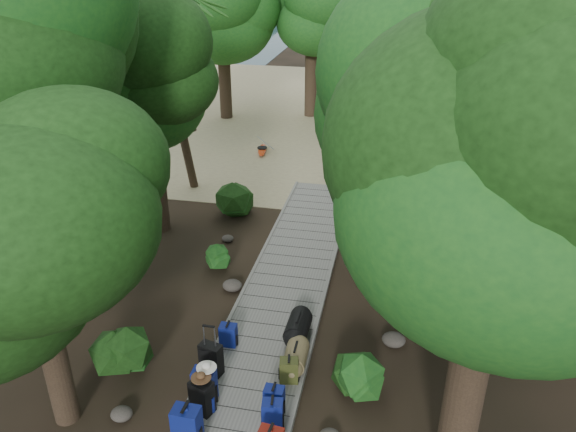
% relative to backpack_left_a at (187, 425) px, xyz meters
% --- Properties ---
extents(ground, '(120.00, 120.00, 0.00)m').
position_rel_backpack_left_a_xyz_m(ground, '(0.61, 4.42, -0.54)').
color(ground, '#312318').
rests_on(ground, ground).
extents(sand_beach, '(40.00, 22.00, 0.02)m').
position_rel_backpack_left_a_xyz_m(sand_beach, '(0.61, 20.42, -0.53)').
color(sand_beach, tan).
rests_on(sand_beach, ground).
extents(distant_hill, '(32.00, 16.00, 12.00)m').
position_rel_backpack_left_a_xyz_m(distant_hill, '(-39.39, 52.42, -0.54)').
color(distant_hill, black).
rests_on(distant_hill, ground).
extents(boardwalk, '(2.00, 12.00, 0.12)m').
position_rel_backpack_left_a_xyz_m(boardwalk, '(0.61, 5.42, -0.48)').
color(boardwalk, gray).
rests_on(boardwalk, ground).
extents(backpack_left_a, '(0.46, 0.33, 0.85)m').
position_rel_backpack_left_a_xyz_m(backpack_left_a, '(0.00, 0.00, 0.00)').
color(backpack_left_a, navy).
rests_on(backpack_left_a, boardwalk).
extents(backpack_left_b, '(0.47, 0.40, 0.72)m').
position_rel_backpack_left_a_xyz_m(backpack_left_b, '(-0.02, 0.75, -0.06)').
color(backpack_left_b, black).
rests_on(backpack_left_b, boardwalk).
extents(backpack_left_c, '(0.41, 0.30, 0.76)m').
position_rel_backpack_left_a_xyz_m(backpack_left_c, '(-0.05, 1.01, -0.04)').
color(backpack_left_c, navy).
rests_on(backpack_left_c, boardwalk).
extents(backpack_left_d, '(0.35, 0.26, 0.53)m').
position_rel_backpack_left_a_xyz_m(backpack_left_d, '(-0.11, 2.61, -0.16)').
color(backpack_left_d, navy).
rests_on(backpack_left_d, boardwalk).
extents(backpack_right_b, '(0.38, 0.29, 0.64)m').
position_rel_backpack_left_a_xyz_m(backpack_right_b, '(1.29, 0.63, -0.11)').
color(backpack_right_b, navy).
rests_on(backpack_right_b, boardwalk).
extents(backpack_right_c, '(0.35, 0.26, 0.60)m').
position_rel_backpack_left_a_xyz_m(backpack_right_c, '(1.23, 0.98, -0.13)').
color(backpack_right_c, navy).
rests_on(backpack_right_c, boardwalk).
extents(backpack_right_d, '(0.39, 0.31, 0.53)m').
position_rel_backpack_left_a_xyz_m(backpack_right_d, '(1.33, 1.81, -0.16)').
color(backpack_right_d, '#3D4419').
rests_on(backpack_right_d, boardwalk).
extents(duffel_right_khaki, '(0.46, 0.68, 0.45)m').
position_rel_backpack_left_a_xyz_m(duffel_right_khaki, '(1.38, 2.24, -0.20)').
color(duffel_right_khaki, olive).
rests_on(duffel_right_khaki, boardwalk).
extents(duffel_right_black, '(0.50, 0.78, 0.49)m').
position_rel_backpack_left_a_xyz_m(duffel_right_black, '(1.25, 3.14, -0.18)').
color(duffel_right_black, black).
rests_on(duffel_right_black, boardwalk).
extents(suitcase_on_boardwalk, '(0.48, 0.34, 0.67)m').
position_rel_backpack_left_a_xyz_m(suitcase_on_boardwalk, '(-0.17, 1.72, -0.09)').
color(suitcase_on_boardwalk, black).
rests_on(suitcase_on_boardwalk, boardwalk).
extents(lone_suitcase_on_sand, '(0.46, 0.27, 0.71)m').
position_rel_backpack_left_a_xyz_m(lone_suitcase_on_sand, '(0.90, 12.13, -0.17)').
color(lone_suitcase_on_sand, black).
rests_on(lone_suitcase_on_sand, sand_beach).
extents(hat_brown, '(0.36, 0.36, 0.11)m').
position_rel_backpack_left_a_xyz_m(hat_brown, '(-0.02, 0.79, 0.36)').
color(hat_brown, '#51351E').
rests_on(hat_brown, backpack_left_b).
extents(hat_white, '(0.37, 0.37, 0.12)m').
position_rel_backpack_left_a_xyz_m(hat_white, '(0.01, 1.01, 0.40)').
color(hat_white, silver).
rests_on(hat_white, backpack_left_c).
extents(kayak, '(1.14, 2.93, 0.29)m').
position_rel_backpack_left_a_xyz_m(kayak, '(-2.34, 14.43, -0.38)').
color(kayak, '#BB3410').
rests_on(kayak, sand_beach).
extents(sun_lounger, '(0.70, 1.96, 0.62)m').
position_rel_backpack_left_a_xyz_m(sun_lounger, '(4.24, 13.84, -0.21)').
color(sun_lounger, silver).
rests_on(sun_lounger, sand_beach).
extents(tree_right_a, '(5.13, 5.13, 8.55)m').
position_rel_backpack_left_a_xyz_m(tree_right_a, '(4.30, 0.68, 3.73)').
color(tree_right_a, black).
rests_on(tree_right_a, ground).
extents(tree_right_b, '(5.41, 5.41, 9.67)m').
position_rel_backpack_left_a_xyz_m(tree_right_b, '(5.73, 4.10, 4.29)').
color(tree_right_b, black).
rests_on(tree_right_b, ground).
extents(tree_right_c, '(4.61, 4.61, 7.98)m').
position_rel_backpack_left_a_xyz_m(tree_right_c, '(3.98, 5.83, 3.45)').
color(tree_right_c, black).
rests_on(tree_right_c, ground).
extents(tree_right_d, '(6.35, 6.35, 11.64)m').
position_rel_backpack_left_a_xyz_m(tree_right_d, '(5.95, 8.77, 5.28)').
color(tree_right_d, black).
rests_on(tree_right_d, ground).
extents(tree_right_e, '(5.05, 5.05, 9.09)m').
position_rel_backpack_left_a_xyz_m(tree_right_e, '(5.07, 11.94, 4.00)').
color(tree_right_e, black).
rests_on(tree_right_e, ground).
extents(tree_right_f, '(5.58, 5.58, 9.96)m').
position_rel_backpack_left_a_xyz_m(tree_right_f, '(6.65, 14.38, 4.44)').
color(tree_right_f, black).
rests_on(tree_right_f, ground).
extents(tree_left_a, '(3.73, 3.73, 6.22)m').
position_rel_backpack_left_a_xyz_m(tree_left_a, '(-2.37, 0.23, 2.57)').
color(tree_left_a, black).
rests_on(tree_left_a, ground).
extents(tree_left_b, '(5.27, 5.27, 9.48)m').
position_rel_backpack_left_a_xyz_m(tree_left_b, '(-4.60, 3.55, 4.20)').
color(tree_left_b, black).
rests_on(tree_left_b, ground).
extents(tree_left_c, '(4.18, 4.18, 7.27)m').
position_rel_backpack_left_a_xyz_m(tree_left_c, '(-3.65, 7.42, 3.09)').
color(tree_left_c, black).
rests_on(tree_left_c, ground).
extents(tree_back_a, '(4.71, 4.71, 8.15)m').
position_rel_backpack_left_a_xyz_m(tree_back_a, '(-1.35, 20.08, 3.53)').
color(tree_back_a, black).
rests_on(tree_back_a, ground).
extents(tree_back_b, '(5.12, 5.12, 9.14)m').
position_rel_backpack_left_a_xyz_m(tree_back_b, '(2.86, 20.21, 4.03)').
color(tree_back_b, black).
rests_on(tree_back_b, ground).
extents(tree_back_c, '(4.43, 4.43, 7.97)m').
position_rel_backpack_left_a_xyz_m(tree_back_c, '(5.42, 19.70, 3.44)').
color(tree_back_c, black).
rests_on(tree_back_c, ground).
extents(tree_back_d, '(4.89, 4.89, 8.15)m').
position_rel_backpack_left_a_xyz_m(tree_back_d, '(-5.23, 18.95, 3.53)').
color(tree_back_d, black).
rests_on(tree_back_d, ground).
extents(palm_right_a, '(4.63, 4.63, 7.88)m').
position_rel_backpack_left_a_xyz_m(palm_right_a, '(4.01, 10.39, 3.40)').
color(palm_right_a, '#113D11').
rests_on(palm_right_a, ground).
extents(palm_right_b, '(4.31, 4.31, 8.32)m').
position_rel_backpack_left_a_xyz_m(palm_right_b, '(5.21, 15.12, 3.62)').
color(palm_right_b, '#113D11').
rests_on(palm_right_b, ground).
extents(palm_right_c, '(4.73, 4.73, 7.53)m').
position_rel_backpack_left_a_xyz_m(palm_right_c, '(3.21, 17.12, 3.22)').
color(palm_right_c, '#113D11').
rests_on(palm_right_c, ground).
extents(palm_left_a, '(3.84, 3.84, 6.11)m').
position_rel_backpack_left_a_xyz_m(palm_left_a, '(-4.03, 10.55, 2.51)').
color(palm_left_a, '#113D11').
rests_on(palm_left_a, ground).
extents(rock_left_a, '(0.40, 0.36, 0.22)m').
position_rel_backpack_left_a_xyz_m(rock_left_a, '(-1.41, 0.39, -0.43)').
color(rock_left_a, '#4C473F').
rests_on(rock_left_a, ground).
extents(rock_left_b, '(0.41, 0.37, 0.22)m').
position_rel_backpack_left_a_xyz_m(rock_left_b, '(-2.20, 2.31, -0.43)').
color(rock_left_b, '#4C473F').
rests_on(rock_left_b, ground).
extents(rock_left_c, '(0.48, 0.43, 0.26)m').
position_rel_backpack_left_a_xyz_m(rock_left_c, '(-0.67, 4.73, -0.41)').
color(rock_left_c, '#4C473F').
rests_on(rock_left_c, ground).
extents(rock_left_d, '(0.34, 0.30, 0.18)m').
position_rel_backpack_left_a_xyz_m(rock_left_d, '(-1.51, 7.07, -0.45)').
color(rock_left_d, '#4C473F').
rests_on(rock_left_d, ground).
extents(rock_right_b, '(0.50, 0.45, 0.27)m').
position_rel_backpack_left_a_xyz_m(rock_right_b, '(3.24, 3.42, -0.41)').
color(rock_right_b, '#4C473F').
rests_on(rock_right_b, ground).
extents(rock_right_c, '(0.29, 0.27, 0.16)m').
position_rel_backpack_left_a_xyz_m(rock_right_c, '(2.55, 5.48, -0.46)').
color(rock_right_c, '#4C473F').
rests_on(rock_right_c, ground).
extents(rock_right_d, '(0.50, 0.45, 0.27)m').
position_rel_backpack_left_a_xyz_m(rock_right_d, '(3.15, 8.05, -0.41)').
color(rock_right_d, '#4C473F').
rests_on(rock_right_d, ground).
extents(shrub_left_a, '(1.26, 1.26, 1.13)m').
position_rel_backpack_left_a_xyz_m(shrub_left_a, '(-1.78, 1.48, 0.02)').
color(shrub_left_a, '#154717').
rests_on(shrub_left_a, ground).
extents(shrub_left_b, '(0.79, 0.79, 0.71)m').
position_rel_backpack_left_a_xyz_m(shrub_left_b, '(-1.35, 5.50, -0.19)').
color(shrub_left_b, '#154717').
rests_on(shrub_left_b, ground).
extents(shrub_left_c, '(1.24, 1.24, 1.12)m').
position_rel_backpack_left_a_xyz_m(shrub_left_c, '(-1.86, 8.70, 0.01)').
color(shrub_left_c, '#154717').
rests_on(shrub_left_c, ground).
extents(shrub_right_a, '(1.03, 1.03, 0.92)m').
position_rel_backpack_left_a_xyz_m(shrub_right_a, '(2.54, 1.84, -0.08)').
color(shrub_right_a, '#154717').
rests_on(shrub_right_a, ground).
extents(shrub_right_b, '(1.25, 1.25, 1.13)m').
position_rel_backpack_left_a_xyz_m(shrub_right_b, '(3.60, 6.50, 0.02)').
color(shrub_right_b, '#154717').
rests_on(shrub_right_b, ground).
extents(shrub_right_c, '(0.94, 0.94, 0.85)m').
position_rel_backpack_left_a_xyz_m(shrub_right_c, '(2.95, 9.88, -0.12)').
color(shrub_right_c, '#154717').
rests_on(shrub_right_c, ground).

